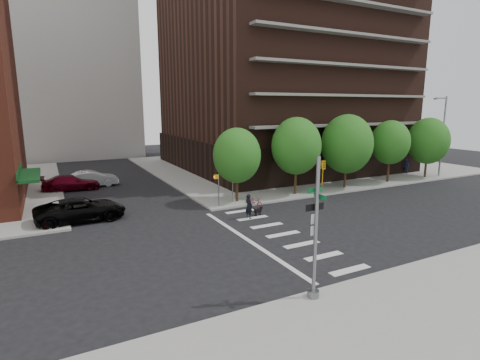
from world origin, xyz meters
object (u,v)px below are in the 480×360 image
at_px(parked_car_maroon, 71,183).
at_px(scooter, 255,202).
at_px(fire_hydrant, 45,223).
at_px(parked_car_black, 81,210).
at_px(pedestrian_far, 406,166).
at_px(traffic_signal, 316,239).
at_px(parked_car_silver, 92,179).
at_px(dog_walker, 249,206).

bearing_deg(parked_car_maroon, scooter, -134.42).
relative_size(fire_hydrant, parked_car_black, 0.12).
bearing_deg(fire_hydrant, pedestrian_far, 4.77).
bearing_deg(traffic_signal, pedestrian_far, 33.13).
height_order(parked_car_black, parked_car_silver, parked_car_black).
bearing_deg(parked_car_silver, fire_hydrant, 159.12).
bearing_deg(parked_car_black, pedestrian_far, -90.17).
height_order(fire_hydrant, pedestrian_far, pedestrian_far).
relative_size(fire_hydrant, parked_car_maroon, 0.14).
distance_m(parked_car_maroon, scooter, 18.74).
height_order(parked_car_black, scooter, parked_car_black).
xyz_separation_m(fire_hydrant, parked_car_maroon, (2.30, 12.36, 0.21)).
bearing_deg(parked_car_maroon, fire_hydrant, 171.86).
bearing_deg(pedestrian_far, parked_car_silver, -101.23).
xyz_separation_m(fire_hydrant, scooter, (15.12, -1.30, -0.09)).
bearing_deg(pedestrian_far, scooter, -74.06).
distance_m(fire_hydrant, pedestrian_far, 38.50).
height_order(parked_car_maroon, parked_car_silver, parked_car_silver).
bearing_deg(traffic_signal, scooter, 70.01).
xyz_separation_m(traffic_signal, parked_car_maroon, (-7.73, 27.65, -1.94)).
xyz_separation_m(parked_car_maroon, scooter, (12.82, -13.66, -0.30)).
height_order(parked_car_silver, pedestrian_far, pedestrian_far).
distance_m(traffic_signal, pedestrian_far, 33.88).
xyz_separation_m(parked_car_silver, pedestrian_far, (34.08, -9.91, 0.18)).
height_order(fire_hydrant, parked_car_black, parked_car_black).
bearing_deg(parked_car_black, parked_car_silver, -12.80).
xyz_separation_m(parked_car_silver, scooter, (10.84, -14.41, -0.37)).
relative_size(traffic_signal, parked_car_maroon, 1.14).
bearing_deg(traffic_signal, dog_walker, 74.57).
height_order(fire_hydrant, parked_car_maroon, parked_car_maroon).
xyz_separation_m(parked_car_maroon, pedestrian_far, (36.07, -9.16, 0.25)).
xyz_separation_m(fire_hydrant, parked_car_silver, (4.28, 13.11, 0.28)).
bearing_deg(fire_hydrant, traffic_signal, -56.74).
distance_m(traffic_signal, parked_car_black, 18.31).
distance_m(traffic_signal, parked_car_silver, 29.04).
height_order(traffic_signal, scooter, traffic_signal).
bearing_deg(pedestrian_far, dog_walker, -69.60).
relative_size(fire_hydrant, parked_car_silver, 0.14).
xyz_separation_m(parked_car_maroon, parked_car_silver, (1.98, 0.75, 0.07)).
relative_size(traffic_signal, scooter, 3.40).
relative_size(parked_car_maroon, scooter, 2.98).
height_order(parked_car_black, dog_walker, dog_walker).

